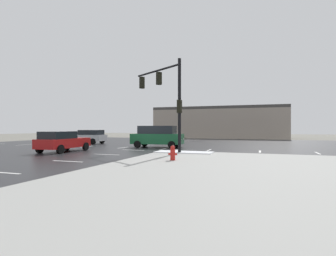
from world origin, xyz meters
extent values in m
plane|color=slate|center=(0.00, 0.00, 0.00)|extent=(120.00, 120.00, 0.00)
cube|color=#232326|center=(0.00, 0.00, 0.01)|extent=(44.00, 44.00, 0.02)
cube|color=#9E9E99|center=(12.00, -12.00, 0.07)|extent=(18.00, 18.00, 0.14)
cube|color=white|center=(5.00, -4.00, 0.17)|extent=(4.00, 1.60, 0.06)
cube|color=silver|center=(0.00, -14.00, 0.02)|extent=(2.00, 0.15, 0.01)
cube|color=silver|center=(0.00, -10.00, 0.02)|extent=(2.00, 0.15, 0.01)
cube|color=silver|center=(0.00, -6.00, 0.02)|extent=(2.00, 0.15, 0.01)
cube|color=silver|center=(0.00, -2.00, 0.02)|extent=(2.00, 0.15, 0.01)
cube|color=silver|center=(0.00, 2.00, 0.02)|extent=(2.00, 0.15, 0.01)
cube|color=silver|center=(0.00, 6.00, 0.02)|extent=(2.00, 0.15, 0.01)
cube|color=silver|center=(0.00, 10.00, 0.02)|extent=(2.00, 0.15, 0.01)
cube|color=silver|center=(0.00, 14.00, 0.02)|extent=(2.00, 0.15, 0.01)
cube|color=silver|center=(0.00, 18.00, 0.02)|extent=(2.00, 0.15, 0.01)
cube|color=silver|center=(-14.00, 0.00, 0.02)|extent=(0.15, 2.00, 0.01)
cube|color=silver|center=(-10.00, 0.00, 0.02)|extent=(0.15, 2.00, 0.01)
cube|color=silver|center=(-6.00, 0.00, 0.02)|extent=(0.15, 2.00, 0.01)
cube|color=silver|center=(-2.00, 0.00, 0.02)|extent=(0.15, 2.00, 0.01)
cube|color=silver|center=(2.00, 0.00, 0.02)|extent=(0.15, 2.00, 0.01)
cube|color=silver|center=(6.00, 0.00, 0.02)|extent=(0.15, 2.00, 0.01)
cube|color=silver|center=(10.00, 0.00, 0.02)|extent=(0.15, 2.00, 0.01)
cube|color=silver|center=(14.00, 0.00, 0.02)|extent=(0.15, 2.00, 0.01)
cube|color=silver|center=(3.50, -4.00, 0.02)|extent=(0.45, 7.00, 0.01)
cylinder|color=black|center=(4.82, -4.51, 3.39)|extent=(0.22, 0.22, 6.50)
cylinder|color=black|center=(2.56, -3.01, 6.24)|extent=(4.61, 3.13, 0.14)
cube|color=black|center=(2.78, -3.16, 5.61)|extent=(0.43, 0.45, 0.95)
sphere|color=#19D833|center=(2.65, -3.07, 5.90)|extent=(0.20, 0.20, 0.20)
cube|color=black|center=(0.75, -1.80, 5.61)|extent=(0.43, 0.45, 0.95)
sphere|color=#19D833|center=(0.61, -1.71, 5.90)|extent=(0.20, 0.20, 0.20)
cube|color=black|center=(4.82, -4.51, 3.34)|extent=(0.28, 0.36, 0.90)
cylinder|color=red|center=(5.65, -8.48, 0.44)|extent=(0.26, 0.26, 0.60)
sphere|color=red|center=(5.65, -8.48, 0.81)|extent=(0.25, 0.25, 0.25)
cylinder|color=red|center=(5.47, -8.48, 0.47)|extent=(0.12, 0.11, 0.11)
cylinder|color=red|center=(5.83, -8.48, 0.47)|extent=(0.12, 0.11, 0.11)
cube|color=gray|center=(2.65, 28.11, 2.54)|extent=(23.30, 8.00, 5.09)
cube|color=#3F3D3A|center=(2.65, 28.11, 5.34)|extent=(23.30, 8.00, 0.50)
cube|color=#B21919|center=(-4.32, -5.19, 0.70)|extent=(1.97, 4.56, 0.70)
cube|color=black|center=(-4.30, -5.86, 1.33)|extent=(1.75, 2.54, 0.55)
cylinder|color=black|center=(-5.28, -3.69, 0.35)|extent=(0.24, 0.67, 0.66)
cylinder|color=black|center=(-3.48, -3.63, 0.35)|extent=(0.24, 0.67, 0.66)
cylinder|color=black|center=(-5.16, -6.75, 0.35)|extent=(0.24, 0.67, 0.66)
cylinder|color=black|center=(-3.36, -6.69, 0.35)|extent=(0.24, 0.67, 0.66)
sphere|color=white|center=(-4.98, -3.01, 0.70)|extent=(0.18, 0.18, 0.18)
sphere|color=white|center=(-3.83, -2.97, 0.70)|extent=(0.18, 0.18, 0.18)
cube|color=#B7BABF|center=(-9.12, 4.19, 0.70)|extent=(4.51, 1.83, 0.70)
cube|color=black|center=(-8.44, 4.20, 1.33)|extent=(2.49, 1.67, 0.55)
cylinder|color=black|center=(-10.64, 3.28, 0.35)|extent=(0.66, 0.22, 0.66)
cylinder|color=black|center=(-10.65, 5.08, 0.35)|extent=(0.66, 0.22, 0.66)
cylinder|color=black|center=(-7.58, 3.30, 0.35)|extent=(0.66, 0.22, 0.66)
cylinder|color=black|center=(-7.59, 5.10, 0.35)|extent=(0.66, 0.22, 0.66)
sphere|color=white|center=(-11.32, 3.60, 0.70)|extent=(0.18, 0.18, 0.18)
sphere|color=white|center=(-11.32, 4.75, 0.70)|extent=(0.18, 0.18, 0.18)
cube|color=#195933|center=(0.80, 1.52, 0.82)|extent=(4.94, 2.31, 0.95)
cube|color=black|center=(0.80, 1.52, 1.67)|extent=(3.49, 2.05, 0.75)
cylinder|color=black|center=(2.35, 2.62, 0.35)|extent=(0.67, 0.27, 0.66)
cylinder|color=black|center=(2.50, 0.67, 0.35)|extent=(0.67, 0.27, 0.66)
cylinder|color=black|center=(-0.90, 2.37, 0.35)|extent=(0.67, 0.27, 0.66)
cylinder|color=black|center=(-0.75, 0.42, 0.35)|extent=(0.67, 0.27, 0.66)
sphere|color=white|center=(3.10, 2.32, 0.82)|extent=(0.18, 0.18, 0.18)
sphere|color=white|center=(3.19, 1.08, 0.82)|extent=(0.18, 0.18, 0.18)
camera|label=1|loc=(10.28, -22.39, 1.91)|focal=29.14mm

